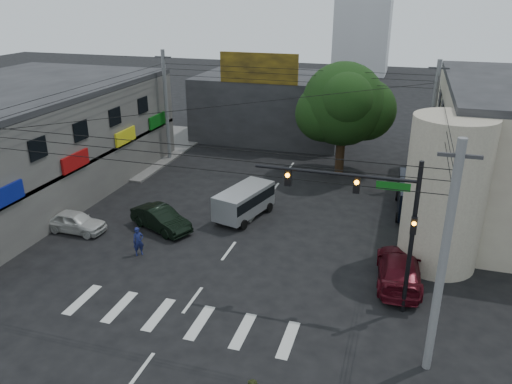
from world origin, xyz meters
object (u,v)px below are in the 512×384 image
at_px(street_tree, 343,104).
at_px(silver_minivan, 244,203).
at_px(traffic_gantry, 374,210).
at_px(dark_sedan, 161,219).
at_px(maroon_sedan, 399,269).
at_px(utility_pole_far_right, 431,125).
at_px(navy_van, 415,197).
at_px(white_compact, 75,222).
at_px(utility_pole_far_left, 166,106).
at_px(traffic_officer, 138,241).
at_px(utility_pole_near_right, 443,264).

distance_m(street_tree, silver_minivan, 12.27).
distance_m(traffic_gantry, silver_minivan, 11.93).
height_order(dark_sedan, maroon_sedan, maroon_sedan).
height_order(utility_pole_far_right, navy_van, utility_pole_far_right).
height_order(traffic_gantry, white_compact, traffic_gantry).
height_order(utility_pole_far_left, silver_minivan, utility_pole_far_left).
relative_size(navy_van, traffic_officer, 3.31).
xyz_separation_m(utility_pole_near_right, silver_minivan, (-11.08, 11.04, -3.63)).
xyz_separation_m(traffic_gantry, utility_pole_far_left, (-18.32, 17.00, -0.23)).
xyz_separation_m(white_compact, navy_van, (19.49, 8.88, 0.43)).
bearing_deg(traffic_gantry, dark_sedan, 160.93).
relative_size(dark_sedan, maroon_sedan, 0.84).
bearing_deg(street_tree, traffic_gantry, -78.01).
distance_m(traffic_gantry, utility_pole_near_right, 4.41).
xyz_separation_m(utility_pole_near_right, white_compact, (-20.17, 6.12, -3.96)).
height_order(utility_pole_far_left, navy_van, utility_pole_far_left).
relative_size(utility_pole_far_right, maroon_sedan, 1.72).
distance_m(utility_pole_far_left, utility_pole_far_right, 21.00).
xyz_separation_m(street_tree, utility_pole_near_right, (6.50, -21.50, -0.87)).
bearing_deg(street_tree, utility_pole_far_left, -176.05).
bearing_deg(silver_minivan, maroon_sedan, -102.37).
bearing_deg(navy_van, utility_pole_far_right, -9.33).
relative_size(street_tree, white_compact, 2.28).
relative_size(utility_pole_near_right, traffic_officer, 5.60).
xyz_separation_m(street_tree, traffic_officer, (-8.58, -16.84, -4.65)).
relative_size(street_tree, navy_van, 1.60).
distance_m(utility_pole_near_right, silver_minivan, 16.06).
relative_size(utility_pole_near_right, utility_pole_far_left, 1.00).
relative_size(dark_sedan, silver_minivan, 0.92).
bearing_deg(navy_van, silver_minivan, 108.55).
bearing_deg(traffic_officer, navy_van, -7.82).
bearing_deg(utility_pole_far_right, utility_pole_near_right, -90.00).
distance_m(street_tree, traffic_gantry, 18.42).
bearing_deg(utility_pole_far_left, silver_minivan, -43.62).
relative_size(utility_pole_near_right, maroon_sedan, 1.72).
height_order(utility_pole_far_right, traffic_officer, utility_pole_far_right).
bearing_deg(utility_pole_near_right, street_tree, 106.82).
distance_m(traffic_gantry, maroon_sedan, 4.96).
height_order(white_compact, silver_minivan, silver_minivan).
relative_size(street_tree, dark_sedan, 1.94).
bearing_deg(utility_pole_near_right, dark_sedan, 152.85).
height_order(traffic_gantry, utility_pole_far_left, utility_pole_far_left).
bearing_deg(white_compact, navy_van, -64.09).
height_order(utility_pole_near_right, white_compact, utility_pole_near_right).
distance_m(traffic_gantry, utility_pole_far_right, 17.21).
xyz_separation_m(street_tree, utility_pole_far_left, (-14.50, -1.00, -0.87)).
relative_size(street_tree, traffic_gantry, 1.21).
relative_size(street_tree, maroon_sedan, 1.63).
xyz_separation_m(street_tree, white_compact, (-13.67, -15.38, -4.83)).
bearing_deg(utility_pole_near_right, traffic_gantry, 127.42).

